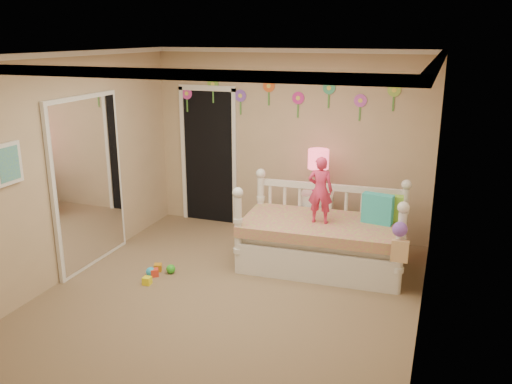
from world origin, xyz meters
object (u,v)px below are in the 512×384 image
at_px(daybed, 323,226).
at_px(child, 320,190).
at_px(table_lamp, 318,165).
at_px(nightstand, 316,219).

bearing_deg(daybed, child, -122.76).
distance_m(daybed, child, 0.47).
xyz_separation_m(child, table_lamp, (-0.22, 0.78, 0.12)).
bearing_deg(nightstand, table_lamp, 82.26).
bearing_deg(table_lamp, child, -74.46).
height_order(nightstand, table_lamp, table_lamp).
bearing_deg(daybed, table_lamp, 106.60).
bearing_deg(child, daybed, -124.14).
distance_m(nightstand, table_lamp, 0.76).
height_order(daybed, child, child).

